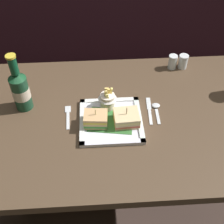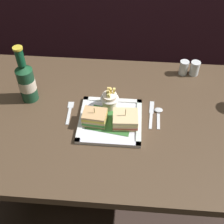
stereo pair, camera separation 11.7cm
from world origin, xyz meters
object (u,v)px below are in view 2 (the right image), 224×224
(sandwich_half_right, at_px, (125,120))
(fork, at_px, (70,111))
(spoon, at_px, (158,113))
(knife, at_px, (151,113))
(sandwich_half_left, at_px, (95,117))
(beer_bottle, at_px, (26,81))
(square_plate, at_px, (110,121))
(salt_shaker, at_px, (183,68))
(pepper_shaker, at_px, (195,69))
(fries_cup, at_px, (110,98))
(dining_table, at_px, (114,135))

(sandwich_half_right, relative_size, fork, 0.77)
(spoon, bearing_deg, fork, -177.16)
(knife, bearing_deg, sandwich_half_left, -161.89)
(beer_bottle, bearing_deg, fork, -20.11)
(square_plate, bearing_deg, salt_shaker, 46.88)
(fork, height_order, salt_shaker, salt_shaker)
(sandwich_half_right, relative_size, pepper_shaker, 1.47)
(fries_cup, xyz_separation_m, salt_shaker, (0.32, 0.26, -0.03))
(spoon, distance_m, pepper_shaker, 0.32)
(dining_table, distance_m, fork, 0.22)
(fries_cup, xyz_separation_m, fork, (-0.16, -0.03, -0.06))
(sandwich_half_left, height_order, spoon, sandwich_half_left)
(pepper_shaker, bearing_deg, dining_table, -139.51)
(fries_cup, height_order, spoon, fries_cup)
(sandwich_half_left, distance_m, fries_cup, 0.11)
(square_plate, xyz_separation_m, fork, (-0.17, 0.04, -0.01))
(sandwich_half_right, height_order, knife, sandwich_half_right)
(square_plate, bearing_deg, beer_bottle, 162.67)
(salt_shaker, bearing_deg, spoon, -113.88)
(dining_table, bearing_deg, pepper_shaker, 40.49)
(salt_shaker, bearing_deg, sandwich_half_left, -136.94)
(sandwich_half_left, distance_m, pepper_shaker, 0.55)
(fork, height_order, pepper_shaker, pepper_shaker)
(sandwich_half_right, bearing_deg, sandwich_half_left, -180.00)
(sandwich_half_left, distance_m, salt_shaker, 0.51)
(fork, bearing_deg, sandwich_half_left, -27.08)
(beer_bottle, bearing_deg, knife, -5.66)
(square_plate, height_order, fork, square_plate)
(beer_bottle, bearing_deg, sandwich_half_right, -16.73)
(sandwich_half_right, xyz_separation_m, fork, (-0.23, 0.06, -0.03))
(fork, bearing_deg, beer_bottle, 159.89)
(square_plate, distance_m, pepper_shaker, 0.50)
(fork, bearing_deg, fries_cup, 11.20)
(fries_cup, bearing_deg, sandwich_half_right, -52.73)
(dining_table, relative_size, pepper_shaker, 20.23)
(dining_table, xyz_separation_m, fork, (-0.18, 0.01, 0.12))
(fork, relative_size, pepper_shaker, 1.92)
(square_plate, xyz_separation_m, fries_cup, (-0.01, 0.08, 0.05))
(fork, bearing_deg, dining_table, -3.41)
(salt_shaker, bearing_deg, fries_cup, -141.31)
(sandwich_half_left, relative_size, fries_cup, 0.98)
(pepper_shaker, bearing_deg, salt_shaker, 180.00)
(dining_table, bearing_deg, spoon, 9.08)
(knife, bearing_deg, square_plate, -160.12)
(dining_table, bearing_deg, square_plate, -108.15)
(square_plate, xyz_separation_m, spoon, (0.19, 0.06, -0.00))
(salt_shaker, distance_m, pepper_shaker, 0.05)
(fries_cup, bearing_deg, square_plate, -83.20)
(dining_table, xyz_separation_m, sandwich_half_left, (-0.07, -0.05, 0.15))
(sandwich_half_right, bearing_deg, salt_shaker, 53.93)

